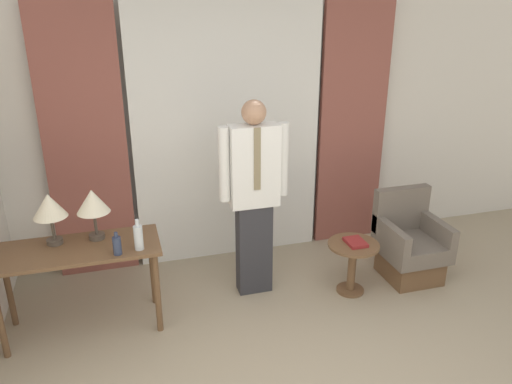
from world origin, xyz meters
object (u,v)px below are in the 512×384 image
(desk, at_px, (78,260))
(bottle_near_edge, at_px, (117,245))
(person, at_px, (254,192))
(armchair, at_px, (409,246))
(table_lamp_right, at_px, (93,203))
(table_lamp_left, at_px, (49,207))
(bottle_by_lamp, at_px, (138,237))
(book, at_px, (355,242))
(side_table, at_px, (352,259))

(desk, height_order, bottle_near_edge, bottle_near_edge)
(person, relative_size, armchair, 2.11)
(table_lamp_right, height_order, bottle_near_edge, table_lamp_right)
(bottle_near_edge, relative_size, armchair, 0.22)
(person, bearing_deg, table_lamp_left, -178.46)
(table_lamp_right, bearing_deg, bottle_by_lamp, -41.74)
(table_lamp_left, relative_size, person, 0.24)
(bottle_near_edge, xyz_separation_m, bottle_by_lamp, (0.16, 0.04, 0.03))
(book, bearing_deg, desk, 176.98)
(bottle_near_edge, height_order, bottle_by_lamp, bottle_by_lamp)
(table_lamp_left, bearing_deg, bottle_near_edge, -34.04)
(table_lamp_right, height_order, person, person)
(person, bearing_deg, bottle_by_lamp, -162.24)
(desk, relative_size, book, 6.09)
(table_lamp_right, distance_m, book, 2.27)
(bottle_near_edge, distance_m, armchair, 2.74)
(book, bearing_deg, side_table, 163.56)
(person, xyz_separation_m, side_table, (0.85, -0.29, -0.64))
(person, relative_size, side_table, 3.61)
(table_lamp_left, height_order, bottle_by_lamp, table_lamp_left)
(table_lamp_right, bearing_deg, armchair, -2.70)
(person, distance_m, armchair, 1.65)
(desk, xyz_separation_m, table_lamp_right, (0.16, 0.12, 0.42))
(desk, height_order, bottle_by_lamp, bottle_by_lamp)
(bottle_near_edge, relative_size, bottle_by_lamp, 0.73)
(desk, relative_size, table_lamp_left, 3.03)
(bottle_near_edge, xyz_separation_m, person, (1.18, 0.36, 0.16))
(table_lamp_right, xyz_separation_m, book, (2.19, -0.24, -0.54))
(table_lamp_right, distance_m, bottle_near_edge, 0.42)
(table_lamp_right, relative_size, book, 2.01)
(bottle_by_lamp, xyz_separation_m, side_table, (1.86, 0.04, -0.51))
(bottle_near_edge, xyz_separation_m, book, (2.04, 0.07, -0.31))
(armchair, relative_size, book, 4.03)
(bottle_near_edge, height_order, side_table, bottle_near_edge)
(bottle_near_edge, distance_m, book, 2.06)
(table_lamp_left, relative_size, armchair, 0.50)
(table_lamp_left, relative_size, bottle_by_lamp, 1.68)
(bottle_near_edge, relative_size, person, 0.10)
(desk, distance_m, book, 2.36)
(bottle_near_edge, bearing_deg, desk, 147.63)
(desk, bearing_deg, table_lamp_right, 37.12)
(bottle_near_edge, bearing_deg, book, 2.06)
(table_lamp_right, xyz_separation_m, bottle_near_edge, (0.15, -0.32, -0.23))
(side_table, height_order, book, book)
(table_lamp_left, relative_size, side_table, 0.85)
(table_lamp_right, xyz_separation_m, bottle_by_lamp, (0.31, -0.28, -0.21))
(desk, height_order, book, desk)
(table_lamp_right, distance_m, bottle_by_lamp, 0.47)
(book, bearing_deg, table_lamp_right, 173.63)
(bottle_near_edge, distance_m, person, 1.24)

